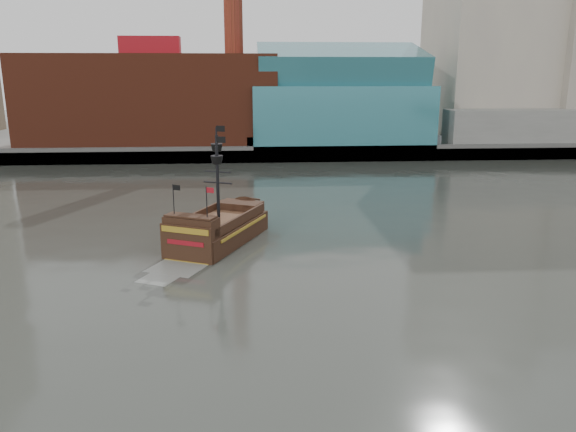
{
  "coord_description": "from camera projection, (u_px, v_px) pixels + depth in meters",
  "views": [
    {
      "loc": [
        -5.77,
        -27.68,
        14.12
      ],
      "look_at": [
        -3.0,
        11.68,
        4.0
      ],
      "focal_mm": 35.0,
      "sensor_mm": 36.0,
      "label": 1
    }
  ],
  "objects": [
    {
      "name": "promenade_far",
      "position": [
        276.0,
        136.0,
        119.29
      ],
      "size": [
        220.0,
        60.0,
        2.0
      ],
      "primitive_type": "cube",
      "color": "slate",
      "rests_on": "ground"
    },
    {
      "name": "pirate_ship",
      "position": [
        218.0,
        232.0,
        47.66
      ],
      "size": [
        9.58,
        14.5,
        10.5
      ],
      "rotation": [
        0.0,
        0.0,
        -0.43
      ],
      "color": "black",
      "rests_on": "ground"
    },
    {
      "name": "skyline",
      "position": [
        304.0,
        16.0,
        106.61
      ],
      "size": [
        149.0,
        45.0,
        62.0
      ],
      "color": "brown",
      "rests_on": "promenade_far"
    },
    {
      "name": "ground",
      "position": [
        358.0,
        339.0,
        30.64
      ],
      "size": [
        400.0,
        400.0,
        0.0
      ],
      "primitive_type": "plane",
      "color": "#2A2D27",
      "rests_on": "ground"
    },
    {
      "name": "seawall",
      "position": [
        284.0,
        154.0,
        90.71
      ],
      "size": [
        220.0,
        1.0,
        2.6
      ],
      "primitive_type": "cube",
      "color": "#4C4C49",
      "rests_on": "ground"
    }
  ]
}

